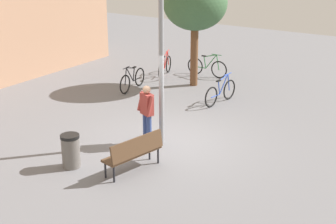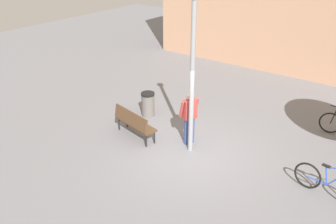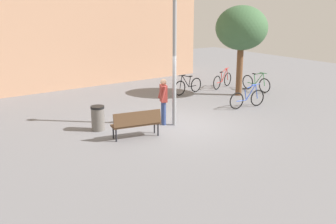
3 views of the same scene
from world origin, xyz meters
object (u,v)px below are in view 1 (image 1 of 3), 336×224
park_bench (134,151)px  bicycle_blue (221,92)px  person_by_lamppost (147,110)px  plaza_tree (195,4)px  bicycle_black (132,80)px  bicycle_red (165,66)px  lamppost (161,48)px  bicycle_green (207,67)px  trash_bin (71,151)px

park_bench → bicycle_blue: bicycle_blue is taller
person_by_lamppost → plaza_tree: 6.21m
bicycle_black → bicycle_red: size_ratio=1.03×
lamppost → park_bench: (-1.85, -0.43, -2.13)m
park_bench → bicycle_blue: bearing=6.1°
person_by_lamppost → bicycle_blue: 4.24m
person_by_lamppost → bicycle_green: (6.96, 1.90, -0.58)m
plaza_tree → person_by_lamppost: bearing=-162.8°
bicycle_green → lamppost: bearing=-161.8°
lamppost → park_bench: bearing=-166.8°
park_bench → bicycle_red: 8.74m
person_by_lamppost → trash_bin: size_ratio=1.94×
lamppost → bicycle_red: lamppost is taller
park_bench → plaza_tree: size_ratio=0.40×
person_by_lamppost → bicycle_black: 5.08m
person_by_lamppost → trash_bin: 2.42m
bicycle_blue → bicycle_black: bearing=96.8°
lamppost → bicycle_blue: lamppost is taller
bicycle_blue → bicycle_red: (1.90, 3.53, -0.00)m
plaza_tree → bicycle_blue: (-1.37, -1.85, -2.72)m
bicycle_red → trash_bin: 8.76m
lamppost → bicycle_green: bearing=18.2°
lamppost → bicycle_black: size_ratio=2.56×
lamppost → trash_bin: 3.52m
lamppost → trash_bin: lamppost is taller
bicycle_green → bicycle_blue: bearing=-143.7°
plaza_tree → bicycle_green: 3.06m
bicycle_blue → trash_bin: size_ratio=2.09×
bicycle_red → trash_bin: (-8.34, -2.67, 0.05)m
lamppost → bicycle_green: 7.42m
plaza_tree → bicycle_black: 3.63m
bicycle_red → bicycle_green: bearing=-60.4°
lamppost → plaza_tree: size_ratio=1.11×
bicycle_blue → bicycle_green: 3.42m
plaza_tree → bicycle_green: plaza_tree is taller
bicycle_black → bicycle_blue: bearing=-83.2°
lamppost → bicycle_blue: bearing=2.6°
trash_bin → bicycle_red: bearing=17.7°
trash_bin → park_bench: bearing=-66.1°
lamppost → trash_bin: (-2.50, 1.05, -2.24)m
plaza_tree → trash_bin: plaza_tree is taller
person_by_lamppost → bicycle_black: person_by_lamppost is taller
park_bench → bicycle_black: (5.37, 4.09, -0.16)m
park_bench → trash_bin: park_bench is taller
lamppost → person_by_lamppost: lamppost is taller
park_bench → bicycle_green: size_ratio=0.92×
plaza_tree → bicycle_red: (0.53, 1.68, -2.72)m
plaza_tree → bicycle_black: plaza_tree is taller
bicycle_blue → bicycle_green: same height
bicycle_red → bicycle_green: 1.73m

